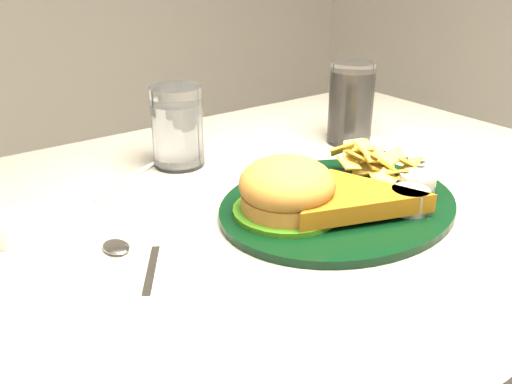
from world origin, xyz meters
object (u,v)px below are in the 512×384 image
(dinner_plate, at_px, (340,182))
(water_glass, at_px, (177,127))
(cola_glass, at_px, (351,103))
(fork_napkin, at_px, (382,152))

(dinner_plate, distance_m, water_glass, 0.29)
(dinner_plate, relative_size, cola_glass, 2.42)
(water_glass, height_order, cola_glass, cola_glass)
(water_glass, relative_size, cola_glass, 0.89)
(water_glass, xyz_separation_m, cola_glass, (0.30, -0.08, 0.01))
(dinner_plate, distance_m, fork_napkin, 0.23)
(dinner_plate, xyz_separation_m, fork_napkin, (0.20, 0.11, -0.03))
(fork_napkin, bearing_deg, dinner_plate, -162.40)
(cola_glass, bearing_deg, dinner_plate, -137.00)
(cola_glass, xyz_separation_m, fork_napkin, (-0.00, -0.08, -0.07))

